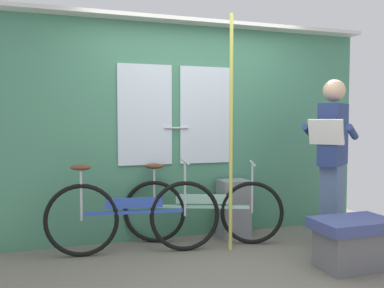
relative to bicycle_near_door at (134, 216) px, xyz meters
name	(u,v)px	position (x,y,z in m)	size (l,w,h in m)	color
ground_plane	(242,280)	(0.76, -0.90, -0.40)	(5.29, 4.34, 0.04)	#666056
train_door_wall	(191,126)	(0.75, 0.46, 0.89)	(4.29, 0.28, 2.44)	#427F60
bicycle_near_door	(134,216)	(0.00, 0.00, 0.00)	(1.73, 0.44, 0.93)	black
bicycle_leaning_behind	(202,210)	(0.76, 0.12, -0.02)	(1.63, 0.73, 0.89)	black
passenger_reading_newspaper	(333,158)	(2.06, -0.37, 0.55)	(0.64, 0.61, 1.76)	slate
trash_bin_by_wall	(233,208)	(1.19, 0.25, -0.06)	(0.33, 0.28, 0.65)	gray
handrail_pole	(231,133)	(0.97, -0.18, 0.82)	(0.04, 0.04, 2.40)	#C6C14C
bench_seat_corner	(352,242)	(1.80, -1.00, -0.14)	(0.70, 0.44, 0.45)	#3D477F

